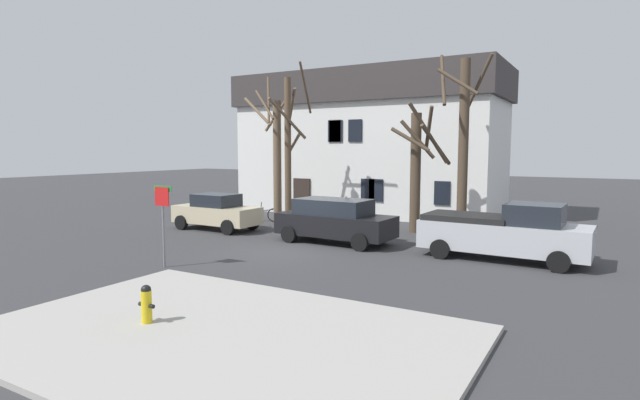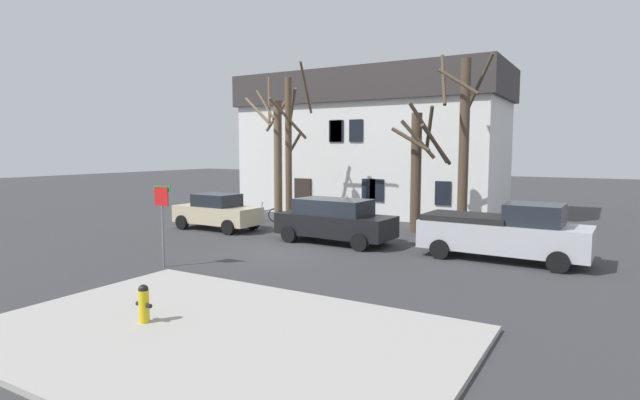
# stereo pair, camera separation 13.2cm
# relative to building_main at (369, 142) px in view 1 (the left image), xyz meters

# --- Properties ---
(ground_plane) EXTENTS (120.00, 120.00, 0.00)m
(ground_plane) POSITION_rel_building_main_xyz_m (2.25, -12.37, -4.22)
(ground_plane) COLOR #38383A
(sidewalk_slab) EXTENTS (9.78, 6.57, 0.12)m
(sidewalk_slab) POSITION_rel_building_main_xyz_m (6.02, -20.33, -4.16)
(sidewalk_slab) COLOR #A8A59E
(sidewalk_slab) RESTS_ON ground_plane
(building_main) EXTENTS (15.74, 6.59, 8.27)m
(building_main) POSITION_rel_building_main_xyz_m (0.00, 0.00, 0.00)
(building_main) COLOR white
(building_main) RESTS_ON ground_plane
(tree_bare_near) EXTENTS (2.98, 2.86, 6.82)m
(tree_bare_near) POSITION_rel_building_main_xyz_m (-1.95, -6.76, -0.67)
(tree_bare_near) COLOR brown
(tree_bare_near) RESTS_ON ground_plane
(tree_bare_mid) EXTENTS (2.93, 2.93, 7.90)m
(tree_bare_mid) POSITION_rel_building_main_xyz_m (-1.26, -6.98, -0.23)
(tree_bare_mid) COLOR brown
(tree_bare_mid) RESTS_ON ground_plane
(tree_bare_far) EXTENTS (2.34, 2.34, 5.78)m
(tree_bare_far) POSITION_rel_building_main_xyz_m (5.17, -6.04, -1.16)
(tree_bare_far) COLOR #4C3D2D
(tree_bare_far) RESTS_ON ground_plane
(tree_bare_end) EXTENTS (2.44, 2.43, 7.96)m
(tree_bare_end) POSITION_rel_building_main_xyz_m (7.12, -5.86, -0.09)
(tree_bare_end) COLOR #4C3D2D
(tree_bare_end) RESTS_ON ground_plane
(car_beige_sedan) EXTENTS (4.29, 1.99, 1.69)m
(car_beige_sedan) POSITION_rel_building_main_xyz_m (-3.28, -9.94, -3.37)
(car_beige_sedan) COLOR #C6B793
(car_beige_sedan) RESTS_ON ground_plane
(car_black_wagon) EXTENTS (4.86, 2.25, 1.78)m
(car_black_wagon) POSITION_rel_building_main_xyz_m (3.13, -10.09, -3.29)
(car_black_wagon) COLOR black
(car_black_wagon) RESTS_ON ground_plane
(pickup_truck_silver) EXTENTS (5.54, 2.29, 1.99)m
(pickup_truck_silver) POSITION_rel_building_main_xyz_m (9.66, -9.96, -3.25)
(pickup_truck_silver) COLOR #B7BABF
(pickup_truck_silver) RESTS_ON ground_plane
(fire_hydrant) EXTENTS (0.42, 0.22, 0.82)m
(fire_hydrant) POSITION_rel_building_main_xyz_m (4.35, -20.64, -3.67)
(fire_hydrant) COLOR gold
(fire_hydrant) RESTS_ON sidewalk_slab
(street_sign_pole) EXTENTS (0.76, 0.07, 2.63)m
(street_sign_pole) POSITION_rel_building_main_xyz_m (0.42, -16.56, -2.37)
(street_sign_pole) COLOR slate
(street_sign_pole) RESTS_ON ground_plane
(bicycle_leaning) EXTENTS (1.73, 0.34, 1.03)m
(bicycle_leaning) POSITION_rel_building_main_xyz_m (-2.98, -6.57, -3.85)
(bicycle_leaning) COLOR black
(bicycle_leaning) RESTS_ON ground_plane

